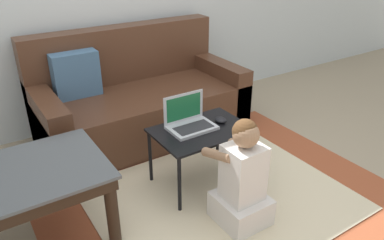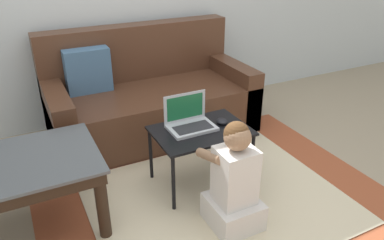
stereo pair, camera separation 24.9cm
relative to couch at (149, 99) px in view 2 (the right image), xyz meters
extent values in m
plane|color=gray|center=(-0.06, -1.04, -0.30)|extent=(16.00, 16.00, 0.00)
cube|color=#9E4C2D|center=(0.03, -1.16, -0.30)|extent=(2.24, 1.84, 0.01)
cube|color=beige|center=(0.03, -1.16, -0.29)|extent=(1.61, 1.32, 0.00)
cube|color=#4C2D1E|center=(0.01, -0.06, -0.09)|extent=(1.71, 0.85, 0.41)
cube|color=#4C2D1E|center=(0.01, 0.27, 0.35)|extent=(1.71, 0.19, 0.48)
cube|color=#4C2D1E|center=(-0.77, -0.06, -0.03)|extent=(0.16, 0.85, 0.55)
cube|color=#4C2D1E|center=(0.79, -0.06, -0.03)|extent=(0.16, 0.85, 0.55)
cube|color=#426689|center=(-0.47, 0.11, 0.29)|extent=(0.36, 0.14, 0.36)
cube|color=#4C5156|center=(-1.13, -0.89, 0.16)|extent=(0.94, 0.63, 0.02)
cube|color=black|center=(-1.13, -0.89, 0.12)|extent=(0.91, 0.60, 0.07)
cylinder|color=black|center=(-0.72, -1.15, -0.07)|extent=(0.07, 0.07, 0.45)
cylinder|color=black|center=(-0.72, -0.63, -0.07)|extent=(0.07, 0.07, 0.45)
cube|color=black|center=(0.03, -0.92, 0.11)|extent=(0.63, 0.44, 0.02)
cylinder|color=black|center=(-0.27, -1.12, -0.10)|extent=(0.02, 0.02, 0.40)
cylinder|color=black|center=(0.32, -1.12, -0.10)|extent=(0.02, 0.02, 0.40)
cylinder|color=black|center=(-0.27, -0.73, -0.10)|extent=(0.02, 0.02, 0.40)
cylinder|color=black|center=(0.32, -0.73, -0.10)|extent=(0.02, 0.02, 0.40)
cube|color=#B7BCC6|center=(-0.02, -0.89, 0.13)|extent=(0.31, 0.21, 0.02)
cube|color=#28282D|center=(-0.02, -0.90, 0.14)|extent=(0.25, 0.13, 0.00)
cube|color=#B7BCC6|center=(-0.02, -0.78, 0.24)|extent=(0.31, 0.01, 0.20)
cube|color=#196038|center=(-0.02, -0.79, 0.24)|extent=(0.26, 0.00, 0.17)
ellipsoid|color=black|center=(0.20, -0.90, 0.14)|extent=(0.07, 0.09, 0.03)
cube|color=silver|center=(0.00, -1.40, -0.21)|extent=(0.29, 0.30, 0.18)
cube|color=silver|center=(0.00, -1.40, 0.06)|extent=(0.22, 0.20, 0.35)
sphere|color=#9E7556|center=(0.00, -1.40, 0.30)|extent=(0.15, 0.15, 0.15)
sphere|color=brown|center=(0.00, -1.39, 0.32)|extent=(0.15, 0.15, 0.15)
cylinder|color=#9E7556|center=(-0.10, -1.27, 0.15)|extent=(0.06, 0.26, 0.13)
cylinder|color=#9E7556|center=(0.10, -1.27, 0.15)|extent=(0.06, 0.26, 0.13)
camera|label=1|loc=(-1.23, -2.74, 1.29)|focal=35.00mm
camera|label=2|loc=(-1.02, -2.86, 1.29)|focal=35.00mm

